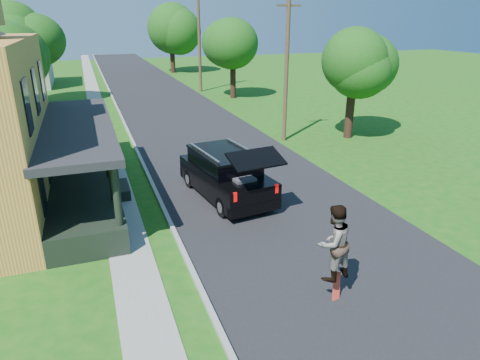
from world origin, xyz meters
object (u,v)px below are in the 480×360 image
object	(u,v)px
tree_right_near	(353,65)
utility_pole_near	(286,69)
black_suv	(226,174)
skateboarder	(334,243)

from	to	relation	value
tree_right_near	utility_pole_near	xyz separation A→B (m)	(-3.91, 0.70, -0.18)
black_suv	skateboarder	bearing A→B (deg)	-94.55
utility_pole_near	skateboarder	bearing A→B (deg)	-112.43
black_suv	skateboarder	distance (m)	7.42
tree_right_near	utility_pole_near	bearing A→B (deg)	169.91
black_suv	skateboarder	world-z (taller)	skateboarder
skateboarder	utility_pole_near	size ratio (longest dim) A/B	0.25
black_suv	tree_right_near	distance (m)	12.13
skateboarder	tree_right_near	distance (m)	16.82
black_suv	tree_right_near	size ratio (longest dim) A/B	0.86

